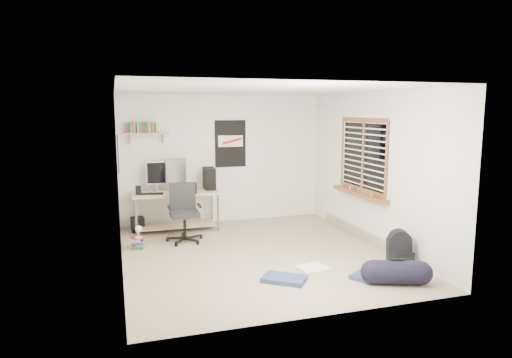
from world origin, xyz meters
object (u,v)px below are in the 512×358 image
object	(u,v)px
backpack	(399,253)
book_stack	(137,240)
duffel_bag	(396,274)
desk	(176,211)
office_chair	(184,213)

from	to	relation	value
backpack	book_stack	distance (m)	4.00
duffel_bag	book_stack	xyz separation A→B (m)	(-3.08, 2.49, 0.01)
desk	backpack	bearing A→B (deg)	-58.64
book_stack	office_chair	bearing A→B (deg)	15.98
desk	backpack	size ratio (longest dim) A/B	3.67
office_chair	book_stack	xyz separation A→B (m)	(-0.79, -0.23, -0.34)
office_chair	book_stack	bearing A→B (deg)	-162.87
office_chair	duffel_bag	xyz separation A→B (m)	(2.29, -2.72, -0.35)
desk	office_chair	xyz separation A→B (m)	(0.04, -0.78, 0.12)
duffel_bag	book_stack	size ratio (longest dim) A/B	1.54
backpack	duffel_bag	distance (m)	0.69
backpack	duffel_bag	world-z (taller)	duffel_bag
desk	duffel_bag	size ratio (longest dim) A/B	2.58
duffel_bag	book_stack	world-z (taller)	duffel_bag
backpack	office_chair	bearing A→B (deg)	162.06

